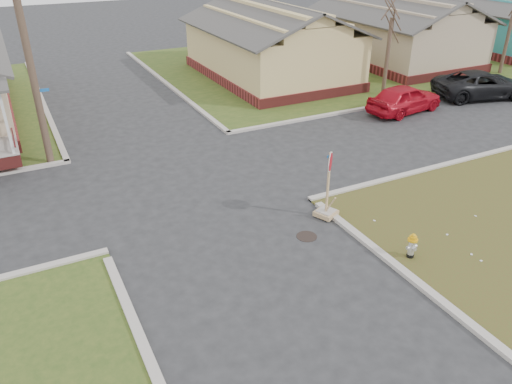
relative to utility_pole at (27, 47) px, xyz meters
name	(u,v)px	position (x,y,z in m)	size (l,w,h in m)	color
ground	(236,246)	(4.20, -8.90, -4.66)	(120.00, 120.00, 0.00)	#262628
verge_far_right	(399,54)	(26.20, 9.10, -4.64)	(37.00, 19.00, 0.05)	#30491A
curbs	(181,180)	(4.20, -3.90, -4.66)	(80.00, 40.00, 0.12)	#B1A89F
manhole	(307,236)	(6.40, -9.40, -4.66)	(0.64, 0.64, 0.01)	black
side_house_yellow	(270,43)	(14.20, 7.60, -2.47)	(7.60, 11.60, 4.70)	maroon
side_house_tan	(395,30)	(24.20, 7.60, -2.47)	(7.60, 11.60, 4.70)	maroon
side_house_teal	(495,19)	(34.20, 7.60, -2.47)	(7.60, 11.60, 4.70)	maroon
utility_pole	(27,47)	(0.00, 0.00, 0.00)	(1.80, 0.28, 9.00)	#453328
tree_mid_right	(387,57)	(18.20, 1.30, -2.51)	(0.22, 0.22, 4.20)	#453328
tree_far_right	(508,36)	(28.20, 1.60, -2.23)	(0.22, 0.22, 4.76)	#453328
fire_hydrant	(412,244)	(8.46, -11.72, -4.18)	(0.29, 0.29, 0.78)	black
stop_sign	(327,202)	(7.62, -8.64, -4.12)	(0.65, 0.64, 2.30)	#9E7F55
red_sedan	(405,99)	(17.16, -1.56, -3.93)	(1.73, 4.31, 1.47)	#B20C1B
dark_pickup	(482,84)	(22.79, -1.52, -3.92)	(2.45, 5.32, 1.48)	black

